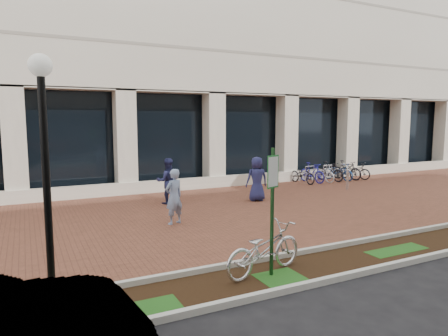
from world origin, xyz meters
name	(u,v)px	position (x,y,z in m)	size (l,w,h in m)	color
ground	(222,212)	(0.00, 0.00, 0.00)	(120.00, 120.00, 0.00)	black
brick_plaza	(222,212)	(0.00, 0.00, 0.01)	(40.00, 9.00, 0.01)	brown
planting_strip	(333,263)	(0.00, -5.25, 0.01)	(40.00, 1.50, 0.01)	black
curb_plaza_side	(310,250)	(0.00, -4.50, 0.06)	(40.00, 0.12, 0.12)	beige
curb_street_side	(360,273)	(0.00, -6.00, 0.06)	(40.00, 0.12, 0.12)	beige
parking_sign	(273,196)	(-1.53, -5.24, 1.58)	(0.34, 0.07, 2.49)	#143717
lamppost	(46,166)	(-5.40, -4.61, 2.27)	(0.36, 0.36, 4.01)	black
locked_bicycle	(264,249)	(-1.61, -5.07, 0.50)	(0.67, 1.92, 1.01)	silver
pedestrian_left	(174,197)	(-1.91, -0.71, 0.81)	(0.59, 0.39, 1.62)	#7B91B8
pedestrian_mid	(168,181)	(-1.16, 2.09, 0.83)	(0.80, 0.63, 1.65)	#1B1E44
pedestrian_right	(257,179)	(1.97, 1.10, 0.83)	(0.81, 0.53, 1.66)	#1F224F
bollard	(347,179)	(6.71, 1.37, 0.46)	(0.12, 0.12, 0.91)	silver
bike_rack_cluster	(330,172)	(7.74, 3.67, 0.45)	(4.22, 1.75, 0.96)	black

